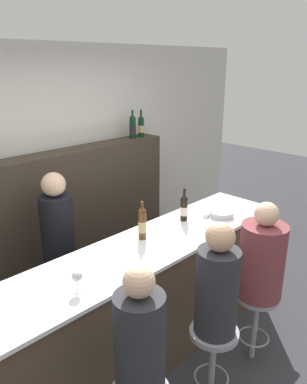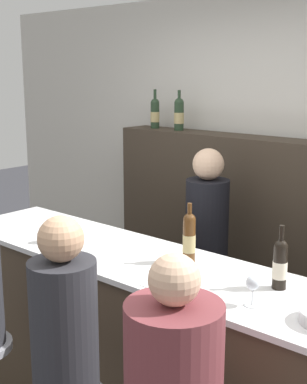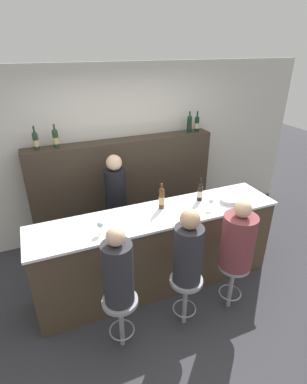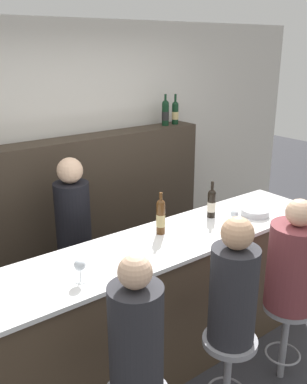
{
  "view_description": "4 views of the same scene",
  "coord_description": "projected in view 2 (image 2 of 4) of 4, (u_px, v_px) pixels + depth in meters",
  "views": [
    {
      "loc": [
        -1.82,
        -1.59,
        2.41
      ],
      "look_at": [
        0.13,
        0.32,
        1.46
      ],
      "focal_mm": 35.0,
      "sensor_mm": 36.0,
      "label": 1
    },
    {
      "loc": [
        1.69,
        -1.72,
        2.03
      ],
      "look_at": [
        -0.12,
        0.37,
        1.4
      ],
      "focal_mm": 50.0,
      "sensor_mm": 36.0,
      "label": 2
    },
    {
      "loc": [
        -1.21,
        -2.44,
        2.81
      ],
      "look_at": [
        -0.06,
        0.3,
        1.34
      ],
      "focal_mm": 28.0,
      "sensor_mm": 36.0,
      "label": 3
    },
    {
      "loc": [
        -1.72,
        -1.86,
        2.38
      ],
      "look_at": [
        -0.12,
        0.22,
        1.47
      ],
      "focal_mm": 40.0,
      "sensor_mm": 36.0,
      "label": 4
    }
  ],
  "objects": [
    {
      "name": "wine_bottle_counter_0",
      "position": [
        189.0,
        238.0,
        2.78
      ],
      "size": [
        0.07,
        0.07,
        0.32
      ],
      "color": "#4C2D14",
      "rests_on": "bar_counter"
    },
    {
      "name": "bartender",
      "position": [
        206.0,
        268.0,
        3.62
      ],
      "size": [
        0.29,
        0.29,
        1.54
      ],
      "color": "black",
      "rests_on": "ground_plane"
    },
    {
      "name": "guest_seated_middle",
      "position": [
        64.0,
        320.0,
        2.28
      ],
      "size": [
        0.29,
        0.29,
        0.82
      ],
      "color": "#28282D",
      "rests_on": "bar_stool_middle"
    },
    {
      "name": "wall_back",
      "position": [
        297.0,
        174.0,
        3.85
      ],
      "size": [
        6.4,
        0.05,
        2.6
      ],
      "color": "beige",
      "rests_on": "ground_plane"
    },
    {
      "name": "tasting_menu",
      "position": [
        175.0,
        281.0,
        2.56
      ],
      "size": [
        0.21,
        0.3,
        0.0
      ],
      "color": "white",
      "rests_on": "bar_counter"
    },
    {
      "name": "wine_bottle_backbar_1",
      "position": [
        179.0,
        114.0,
        4.18
      ],
      "size": [
        0.08,
        0.08,
        0.31
      ],
      "color": "#233823",
      "rests_on": "back_bar_cabinet"
    },
    {
      "name": "wine_glass_1",
      "position": [
        253.0,
        285.0,
        2.27
      ],
      "size": [
        0.07,
        0.07,
        0.14
      ],
      "color": "silver",
      "rests_on": "bar_counter"
    },
    {
      "name": "wine_glass_0",
      "position": [
        55.0,
        226.0,
        3.12
      ],
      "size": [
        0.07,
        0.07,
        0.14
      ],
      "color": "silver",
      "rests_on": "bar_counter"
    },
    {
      "name": "wine_bottle_backbar_0",
      "position": [
        155.0,
        113.0,
        4.34
      ],
      "size": [
        0.07,
        0.07,
        0.31
      ],
      "color": "#233823",
      "rests_on": "back_bar_cabinet"
    },
    {
      "name": "bar_counter",
      "position": [
        162.0,
        354.0,
        2.9
      ],
      "size": [
        2.97,
        0.64,
        1.04
      ],
      "color": "#473828",
      "rests_on": "ground_plane"
    },
    {
      "name": "guest_seated_right",
      "position": [
        174.0,
        377.0,
        1.9
      ],
      "size": [
        0.36,
        0.36,
        0.8
      ],
      "color": "brown",
      "rests_on": "bar_stool_right"
    },
    {
      "name": "back_bar_cabinet",
      "position": [
        279.0,
        250.0,
        3.8
      ],
      "size": [
        2.78,
        0.28,
        1.57
      ],
      "color": "#382D23",
      "rests_on": "ground_plane"
    },
    {
      "name": "wine_bottle_counter_1",
      "position": [
        280.0,
        263.0,
        2.45
      ],
      "size": [
        0.07,
        0.07,
        0.3
      ],
      "color": "black",
      "rests_on": "bar_counter"
    }
  ]
}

